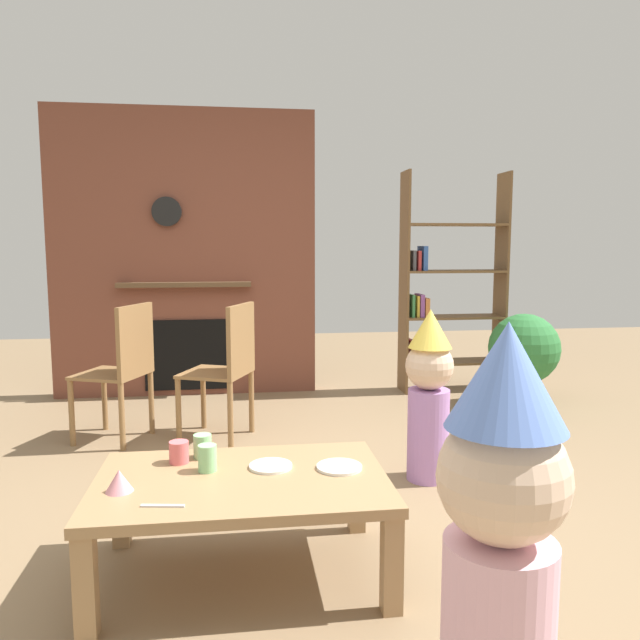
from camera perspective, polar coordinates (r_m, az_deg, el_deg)
name	(u,v)px	position (r m, az deg, el deg)	size (l,w,h in m)	color
ground_plane	(300,518)	(3.04, -1.87, -17.89)	(12.00, 12.00, 0.00)	#846B4C
brick_fireplace_feature	(185,255)	(5.36, -12.40, 5.90)	(2.20, 0.28, 2.40)	brown
bookshelf	(446,291)	(5.47, 11.59, 2.66)	(0.90, 0.28, 1.90)	brown
coffee_table	(242,491)	(2.47, -7.25, -15.47)	(1.11, 0.72, 0.40)	#9E7A51
paper_cup_near_left	(207,458)	(2.51, -10.39, -12.47)	(0.07, 0.07, 0.11)	#8CD18C
paper_cup_near_right	(203,446)	(2.66, -10.84, -11.42)	(0.08, 0.08, 0.10)	#8CD18C
paper_cup_center	(179,452)	(2.62, -12.94, -11.85)	(0.08, 0.08, 0.09)	#E5666B
paper_plate_front	(271,466)	(2.53, -4.59, -13.34)	(0.17, 0.17, 0.01)	white
paper_plate_rear	(339,467)	(2.51, 1.80, -13.46)	(0.18, 0.18, 0.01)	white
birthday_cake_slice	(119,481)	(2.40, -18.12, -13.97)	(0.10, 0.10, 0.08)	pink
table_fork	(163,506)	(2.25, -14.38, -16.34)	(0.15, 0.02, 0.01)	silver
child_with_cone_hat	(501,544)	(1.58, 16.40, -19.29)	(0.31, 0.31, 1.11)	#EAB2C6
child_in_pink	(429,391)	(3.40, 10.07, -6.46)	(0.26, 0.26, 0.94)	#B27FCC
dining_chair_left	(123,364)	(4.19, -17.76, -3.92)	(0.52, 0.52, 0.90)	olive
dining_chair_middle	(228,363)	(4.07, -8.51, -3.97)	(0.52, 0.52, 0.90)	olive
potted_plant_tall	(524,352)	(5.15, 18.37, -2.82)	(0.56, 0.56, 0.74)	#4C5660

